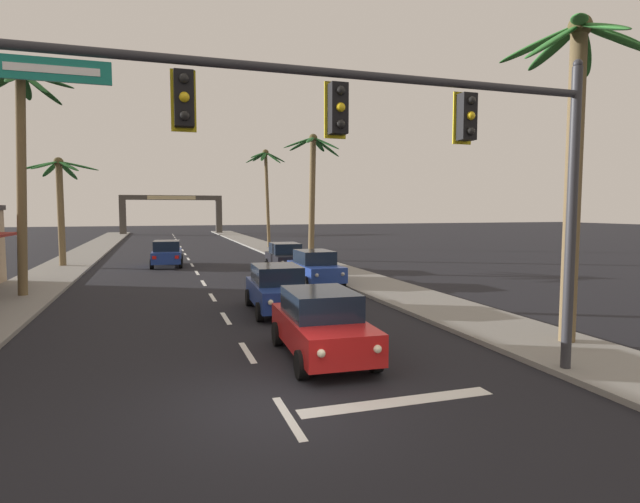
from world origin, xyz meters
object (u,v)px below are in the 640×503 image
(sedan_oncoming_far, at_px, (167,253))
(palm_right_farthest, at_px, (266,176))
(palm_left_second, at_px, (21,138))
(palm_left_third, at_px, (60,192))
(palm_right_nearest, at_px, (576,124))
(sedan_parked_mid_kerb, at_px, (315,267))
(sedan_third_in_queue, at_px, (277,288))
(sedan_parked_nearest_kerb, at_px, (285,257))
(traffic_signal_mast, at_px, (422,142))
(town_gateway_arch, at_px, (172,209))
(sedan_lead_at_stop_bar, at_px, (321,324))
(palm_right_third, at_px, (313,177))

(sedan_oncoming_far, distance_m, palm_right_farthest, 16.98)
(palm_left_second, distance_m, palm_left_third, 11.97)
(palm_left_third, bearing_deg, palm_left_second, -87.22)
(palm_right_nearest, bearing_deg, palm_left_third, 123.44)
(sedan_parked_mid_kerb, relative_size, palm_left_third, 0.64)
(sedan_oncoming_far, height_order, sedan_parked_mid_kerb, same)
(palm_left_third, bearing_deg, sedan_third_in_queue, -60.87)
(sedan_parked_nearest_kerb, xyz_separation_m, palm_left_second, (-12.50, -5.85, 5.74))
(palm_right_farthest, bearing_deg, palm_left_third, -143.26)
(sedan_third_in_queue, distance_m, sedan_oncoming_far, 16.85)
(sedan_oncoming_far, bearing_deg, sedan_parked_mid_kerb, -57.34)
(traffic_signal_mast, relative_size, sedan_parked_nearest_kerb, 2.48)
(traffic_signal_mast, distance_m, sedan_parked_mid_kerb, 15.47)
(palm_left_third, height_order, town_gateway_arch, palm_left_third)
(sedan_third_in_queue, bearing_deg, traffic_signal_mast, -84.25)
(sedan_oncoming_far, bearing_deg, palm_right_farthest, 54.26)
(sedan_lead_at_stop_bar, distance_m, palm_right_third, 24.71)
(palm_left_second, bearing_deg, palm_right_nearest, -39.28)
(palm_left_third, xyz_separation_m, town_gateway_arch, (7.93, 43.09, -0.99))
(sedan_third_in_queue, height_order, palm_left_second, palm_left_second)
(sedan_lead_at_stop_bar, relative_size, town_gateway_arch, 0.31)
(sedan_lead_at_stop_bar, xyz_separation_m, palm_left_third, (-9.63, 23.62, 3.93))
(sedan_third_in_queue, relative_size, palm_right_farthest, 0.49)
(sedan_lead_at_stop_bar, height_order, palm_right_third, palm_right_third)
(sedan_oncoming_far, height_order, sedan_parked_nearest_kerb, same)
(sedan_lead_at_stop_bar, bearing_deg, palm_left_third, 112.18)
(sedan_lead_at_stop_bar, relative_size, sedan_parked_nearest_kerb, 1.00)
(sedan_oncoming_far, distance_m, sedan_parked_nearest_kerb, 8.23)
(sedan_lead_at_stop_bar, height_order, sedan_oncoming_far, same)
(palm_left_second, relative_size, town_gateway_arch, 0.65)
(traffic_signal_mast, height_order, sedan_oncoming_far, traffic_signal_mast)
(sedan_oncoming_far, bearing_deg, sedan_third_in_queue, -77.93)
(sedan_oncoming_far, xyz_separation_m, palm_right_third, (10.14, 0.79, 5.13))
(traffic_signal_mast, distance_m, palm_right_farthest, 38.56)
(traffic_signal_mast, relative_size, sedan_lead_at_stop_bar, 2.48)
(sedan_third_in_queue, xyz_separation_m, sedan_oncoming_far, (-3.52, 16.47, 0.00))
(sedan_third_in_queue, bearing_deg, palm_right_third, 69.04)
(palm_right_farthest, xyz_separation_m, town_gateway_arch, (-7.71, 31.42, -3.02))
(palm_right_third, height_order, town_gateway_arch, palm_right_third)
(traffic_signal_mast, bearing_deg, sedan_parked_mid_kerb, 80.82)
(palm_right_nearest, xyz_separation_m, palm_right_farthest, (-0.66, 36.36, 0.88))
(sedan_third_in_queue, bearing_deg, sedan_lead_at_stop_bar, -92.31)
(sedan_parked_mid_kerb, relative_size, palm_right_third, 0.49)
(palm_right_third, bearing_deg, palm_left_second, -144.43)
(palm_left_second, relative_size, palm_right_farthest, 1.02)
(sedan_parked_nearest_kerb, height_order, town_gateway_arch, town_gateway_arch)
(traffic_signal_mast, distance_m, town_gateway_arch, 69.69)
(sedan_parked_mid_kerb, height_order, palm_right_third, palm_right_third)
(sedan_parked_mid_kerb, height_order, palm_left_third, palm_left_third)
(palm_right_nearest, bearing_deg, sedan_lead_at_stop_bar, 170.95)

